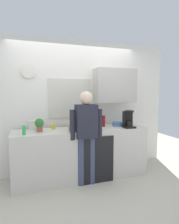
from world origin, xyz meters
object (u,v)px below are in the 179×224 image
bottle_olive_oil (74,121)px  bottle_red_vinegar (104,121)px  potted_plant (39,124)px  dish_soap (24,130)px  cup_terracotta_mug (71,129)px  bottle_dark_sauce (71,125)px  bottle_amber_beer (73,123)px  coffee_maker (128,120)px  mixing_bowl (118,124)px  storage_canister (33,125)px  person_at_sink (86,130)px  bottle_clear_soda (84,120)px  cup_yellow_cup (53,127)px

bottle_olive_oil → bottle_red_vinegar: (0.56, -0.09, -0.02)m
bottle_red_vinegar → potted_plant: 1.22m
dish_soap → cup_terracotta_mug: bearing=1.6°
bottle_dark_sauce → bottle_olive_oil: bottle_olive_oil is taller
bottle_dark_sauce → bottle_amber_beer: (0.06, 0.10, 0.03)m
coffee_maker → bottle_amber_beer: coffee_maker is taller
bottle_olive_oil → mixing_bowl: bottle_olive_oil is taller
mixing_bowl → dish_soap: dish_soap is taller
bottle_amber_beer → storage_canister: bottle_amber_beer is taller
coffee_maker → cup_terracotta_mug: (-1.11, 0.03, -0.10)m
coffee_maker → person_at_sink: (-0.88, -0.12, -0.11)m
bottle_dark_sauce → bottle_clear_soda: bearing=25.0°
storage_canister → mixing_bowl: bearing=-6.0°
cup_yellow_cup → bottle_olive_oil: bearing=1.0°
cup_terracotta_mug → cup_yellow_cup: size_ratio=1.08×
bottle_dark_sauce → bottle_amber_beer: bottle_amber_beer is taller
bottle_red_vinegar → cup_terracotta_mug: size_ratio=2.39×
bottle_amber_beer → storage_canister: 0.72m
bottle_clear_soda → bottle_red_vinegar: bearing=-5.1°
bottle_red_vinegar → person_at_sink: (-0.47, -0.36, -0.08)m
person_at_sink → cup_yellow_cup: bearing=139.9°
mixing_bowl → storage_canister: storage_canister is taller
bottle_amber_beer → mixing_bowl: bearing=-0.7°
bottle_clear_soda → potted_plant: 0.83m
bottle_amber_beer → person_at_sink: bearing=-68.6°
bottle_red_vinegar → cup_yellow_cup: size_ratio=2.59×
coffee_maker → dish_soap: 1.88m
mixing_bowl → potted_plant: 1.53m
bottle_dark_sauce → bottle_amber_beer: size_ratio=0.78×
bottle_clear_soda → cup_terracotta_mug: bottle_clear_soda is taller
cup_terracotta_mug → person_at_sink: bearing=-32.4°
coffee_maker → dish_soap: bearing=179.9°
cup_yellow_cup → storage_canister: size_ratio=0.50×
bottle_olive_oil → cup_yellow_cup: size_ratio=2.94×
bottle_clear_soda → dish_soap: size_ratio=1.56×
bottle_amber_beer → potted_plant: same height
potted_plant → bottle_clear_soda: bearing=8.3°
mixing_bowl → cup_yellow_cup: bearing=175.8°
bottle_dark_sauce → potted_plant: 0.55m
potted_plant → bottle_dark_sauce: bearing=-0.9°
bottle_red_vinegar → person_at_sink: size_ratio=0.14×
storage_canister → person_at_sink: size_ratio=0.11×
bottle_clear_soda → mixing_bowl: (0.70, -0.05, -0.10)m
potted_plant → storage_canister: (-0.09, 0.25, -0.05)m
bottle_amber_beer → cup_terracotta_mug: (-0.09, -0.21, -0.07)m
mixing_bowl → dish_soap: bearing=-172.9°
bottle_olive_oil → cup_terracotta_mug: 0.34m
mixing_bowl → storage_canister: size_ratio=1.29×
coffee_maker → cup_terracotta_mug: 1.11m
bottle_dark_sauce → cup_yellow_cup: bottle_dark_sauce is taller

